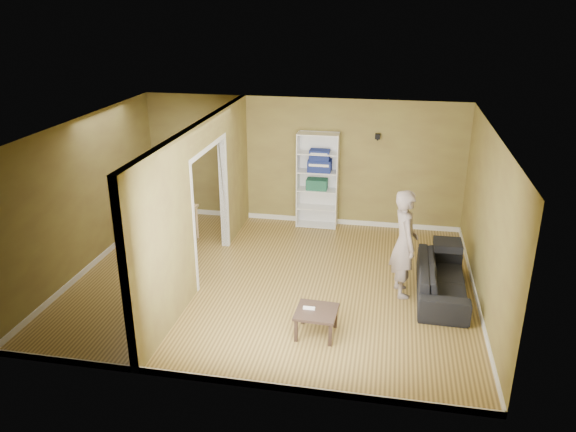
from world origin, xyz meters
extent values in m
plane|color=#AA8B44|center=(0.00, 0.00, 0.00)|extent=(6.50, 6.50, 0.00)
plane|color=white|center=(0.00, 0.00, 2.60)|extent=(6.50, 6.50, 0.00)
plane|color=olive|center=(0.00, 2.75, 1.30)|extent=(6.50, 0.00, 6.50)
plane|color=olive|center=(0.00, -2.75, 1.30)|extent=(6.50, 0.00, 6.50)
plane|color=olive|center=(-3.25, 0.00, 1.30)|extent=(0.00, 5.50, 5.50)
plane|color=olive|center=(3.25, 0.00, 1.30)|extent=(0.00, 5.50, 5.50)
cube|color=black|center=(1.50, 2.69, 1.90)|extent=(0.10, 0.10, 0.10)
imported|color=black|center=(2.70, 0.03, 0.36)|extent=(1.93, 0.86, 0.73)
imported|color=slate|center=(2.08, -0.02, 1.02)|extent=(0.86, 0.74, 2.03)
cube|color=white|center=(-0.04, 2.56, 0.98)|extent=(0.02, 0.36, 1.95)
cube|color=white|center=(0.76, 2.56, 0.98)|extent=(0.02, 0.36, 1.95)
cube|color=white|center=(0.36, 2.72, 0.98)|extent=(0.82, 0.02, 1.95)
cube|color=white|center=(0.36, 2.56, 0.02)|extent=(0.78, 0.36, 0.02)
cube|color=white|center=(0.36, 2.56, 0.40)|extent=(0.78, 0.36, 0.02)
cube|color=white|center=(0.36, 2.56, 0.78)|extent=(0.78, 0.36, 0.02)
cube|color=white|center=(0.36, 2.56, 1.17)|extent=(0.78, 0.36, 0.02)
cube|color=white|center=(0.36, 2.56, 1.55)|extent=(0.78, 0.36, 0.02)
cube|color=white|center=(0.36, 2.56, 1.93)|extent=(0.78, 0.36, 0.02)
cube|color=#1E6164|center=(0.35, 2.56, 0.90)|extent=(0.42, 0.27, 0.21)
cube|color=navy|center=(0.40, 2.56, 1.30)|extent=(0.46, 0.30, 0.24)
cube|color=navy|center=(0.39, 2.56, 1.48)|extent=(0.39, 0.26, 0.20)
cube|color=#372921|center=(0.91, -1.44, 0.36)|extent=(0.57, 0.57, 0.04)
cube|color=#372921|center=(0.68, -1.68, 0.17)|extent=(0.05, 0.05, 0.34)
cube|color=#372921|center=(1.15, -1.68, 0.17)|extent=(0.05, 0.05, 0.34)
cube|color=#372921|center=(0.68, -1.21, 0.17)|extent=(0.05, 0.05, 0.34)
cube|color=#372921|center=(1.15, -1.21, 0.17)|extent=(0.05, 0.05, 0.34)
cube|color=white|center=(0.81, -1.43, 0.39)|extent=(0.17, 0.04, 0.03)
cube|color=tan|center=(-2.38, 1.19, 0.67)|extent=(1.11, 0.74, 0.04)
cylinder|color=tan|center=(-2.89, 0.87, 0.33)|extent=(0.05, 0.05, 0.65)
cylinder|color=tan|center=(-1.87, 0.87, 0.33)|extent=(0.05, 0.05, 0.65)
cylinder|color=tan|center=(-2.89, 1.51, 0.33)|extent=(0.05, 0.05, 0.65)
cylinder|color=tan|center=(-1.87, 1.51, 0.33)|extent=(0.05, 0.05, 0.65)
camera|label=1|loc=(1.78, -8.14, 4.41)|focal=35.00mm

